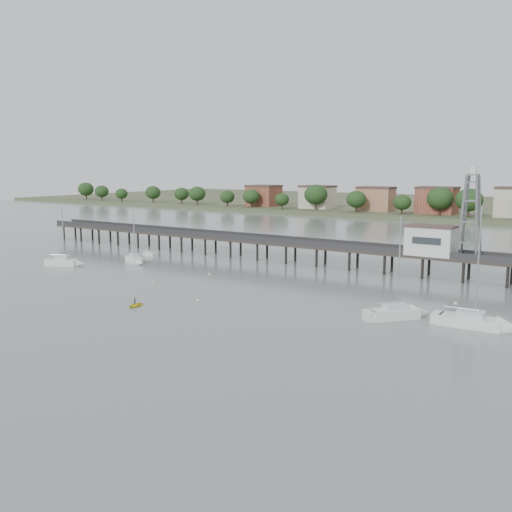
# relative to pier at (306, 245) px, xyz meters

# --- Properties ---
(ground_plane) EXTENTS (500.00, 500.00, 0.00)m
(ground_plane) POSITION_rel_pier_xyz_m (0.00, -60.00, -3.79)
(ground_plane) COLOR slate
(ground_plane) RESTS_ON ground
(pier) EXTENTS (150.00, 5.00, 5.50)m
(pier) POSITION_rel_pier_xyz_m (0.00, 0.00, 0.00)
(pier) COLOR #2D2823
(pier) RESTS_ON ground
(pier_building) EXTENTS (8.40, 5.40, 5.30)m
(pier_building) POSITION_rel_pier_xyz_m (25.00, 0.00, 2.87)
(pier_building) COLOR silver
(pier_building) RESTS_ON ground
(lattice_tower) EXTENTS (3.20, 3.20, 15.50)m
(lattice_tower) POSITION_rel_pier_xyz_m (31.50, 0.00, 7.31)
(lattice_tower) COLOR slate
(lattice_tower) RESTS_ON ground
(sailboat_c) EXTENTS (7.36, 8.14, 14.05)m
(sailboat_c) POSITION_rel_pier_xyz_m (30.62, -29.19, -3.16)
(sailboat_c) COLOR white
(sailboat_c) RESTS_ON ground
(sailboat_a) EXTENTS (7.48, 5.29, 12.19)m
(sailboat_a) POSITION_rel_pier_xyz_m (-38.06, -28.04, -3.15)
(sailboat_a) COLOR white
(sailboat_a) RESTS_ON ground
(sailboat_b) EXTENTS (6.41, 3.85, 10.40)m
(sailboat_b) POSITION_rel_pier_xyz_m (-28.66, -18.80, -3.14)
(sailboat_b) COLOR white
(sailboat_b) RESTS_ON ground
(sailboat_d) EXTENTS (9.69, 3.13, 15.72)m
(sailboat_d) POSITION_rel_pier_xyz_m (40.58, -28.75, -3.16)
(sailboat_d) COLOR white
(sailboat_d) RESTS_ON ground
(white_tender) EXTENTS (3.46, 1.88, 1.28)m
(white_tender) POSITION_rel_pier_xyz_m (-33.56, -9.76, -3.40)
(white_tender) COLOR white
(white_tender) RESTS_ON ground
(yellow_dinghy) EXTENTS (1.88, 0.82, 2.55)m
(yellow_dinghy) POSITION_rel_pier_xyz_m (-2.95, -44.23, -3.79)
(yellow_dinghy) COLOR yellow
(yellow_dinghy) RESTS_ON ground
(dinghy_occupant) EXTENTS (0.52, 1.03, 0.24)m
(dinghy_occupant) POSITION_rel_pier_xyz_m (-2.95, -44.23, -3.79)
(dinghy_occupant) COLOR black
(dinghy_occupant) RESTS_ON ground
(mooring_buoys) EXTENTS (91.04, 20.02, 0.39)m
(mooring_buoys) POSITION_rel_pier_xyz_m (4.26, -27.55, -3.71)
(mooring_buoys) COLOR beige
(mooring_buoys) RESTS_ON ground
(far_shore) EXTENTS (500.00, 170.00, 10.40)m
(far_shore) POSITION_rel_pier_xyz_m (0.36, 179.58, -2.85)
(far_shore) COLOR #475133
(far_shore) RESTS_ON ground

